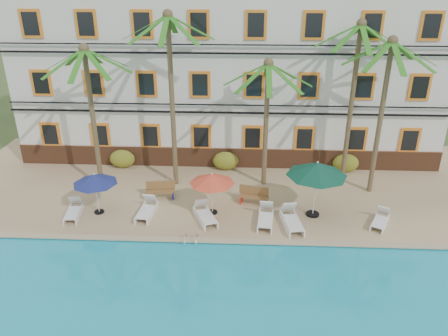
# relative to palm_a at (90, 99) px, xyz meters

# --- Properties ---
(ground) EXTENTS (100.00, 100.00, 0.00)m
(ground) POSITION_rel_palm_a_xyz_m (6.70, -3.94, -5.22)
(ground) COLOR #384C23
(ground) RESTS_ON ground
(pool_deck) EXTENTS (30.00, 12.00, 0.25)m
(pool_deck) POSITION_rel_palm_a_xyz_m (6.70, 1.06, -5.10)
(pool_deck) COLOR tan
(pool_deck) RESTS_ON ground
(pool_coping) EXTENTS (30.00, 0.35, 0.06)m
(pool_coping) POSITION_rel_palm_a_xyz_m (6.70, -4.84, -4.94)
(pool_coping) COLOR tan
(pool_coping) RESTS_ON pool_deck
(hotel_building) EXTENTS (25.40, 6.44, 10.22)m
(hotel_building) POSITION_rel_palm_a_xyz_m (6.70, 6.04, 0.15)
(hotel_building) COLOR silver
(hotel_building) RESTS_ON pool_deck
(palm_a) EXTENTS (4.46, 4.46, 7.69)m
(palm_a) POSITION_rel_palm_a_xyz_m (0.00, 0.00, 0.00)
(palm_a) COLOR brown
(palm_a) RESTS_ON pool_deck
(palm_b) EXTENTS (4.46, 4.46, 9.17)m
(palm_b) POSITION_rel_palm_a_xyz_m (3.98, 0.71, 0.84)
(palm_b) COLOR brown
(palm_b) RESTS_ON pool_deck
(palm_c) EXTENTS (4.46, 4.46, 6.91)m
(palm_c) POSITION_rel_palm_a_xyz_m (8.83, 0.89, -0.46)
(palm_c) COLOR brown
(palm_c) RESTS_ON pool_deck
(palm_d) EXTENTS (4.46, 4.46, 8.68)m
(palm_d) POSITION_rel_palm_a_xyz_m (13.36, 1.88, 0.57)
(palm_d) COLOR brown
(palm_d) RESTS_ON pool_deck
(palm_e) EXTENTS (4.46, 4.46, 8.11)m
(palm_e) POSITION_rel_palm_a_xyz_m (14.49, 0.29, 0.24)
(palm_e) COLOR brown
(palm_e) RESTS_ON pool_deck
(shrub_left) EXTENTS (1.50, 0.90, 1.10)m
(shrub_left) POSITION_rel_palm_a_xyz_m (0.47, 2.66, -4.42)
(shrub_left) COLOR #305C1A
(shrub_left) RESTS_ON pool_deck
(shrub_mid) EXTENTS (1.50, 0.90, 1.10)m
(shrub_mid) POSITION_rel_palm_a_xyz_m (6.65, 2.66, -4.42)
(shrub_mid) COLOR #305C1A
(shrub_mid) RESTS_ON pool_deck
(shrub_right) EXTENTS (1.50, 0.90, 1.10)m
(shrub_right) POSITION_rel_palm_a_xyz_m (13.66, 2.66, -4.42)
(shrub_right) COLOR #305C1A
(shrub_right) RESTS_ON pool_deck
(umbrella_blue) EXTENTS (2.14, 2.14, 2.15)m
(umbrella_blue) POSITION_rel_palm_a_xyz_m (0.67, -2.64, -3.15)
(umbrella_blue) COLOR black
(umbrella_blue) RESTS_ON pool_deck
(umbrella_red) EXTENTS (2.18, 2.18, 2.19)m
(umbrella_red) POSITION_rel_palm_a_xyz_m (6.22, -2.41, -3.11)
(umbrella_red) COLOR black
(umbrella_red) RESTS_ON pool_deck
(umbrella_green) EXTENTS (2.86, 2.86, 2.85)m
(umbrella_green) POSITION_rel_palm_a_xyz_m (11.10, -2.38, -2.53)
(umbrella_green) COLOR black
(umbrella_green) RESTS_ON pool_deck
(lounger_a) EXTENTS (0.85, 1.82, 0.83)m
(lounger_a) POSITION_rel_palm_a_xyz_m (-0.46, -2.99, -4.70)
(lounger_a) COLOR white
(lounger_a) RESTS_ON pool_deck
(lounger_b) EXTENTS (0.85, 1.93, 0.89)m
(lounger_b) POSITION_rel_palm_a_xyz_m (3.06, -2.73, -4.68)
(lounger_b) COLOR white
(lounger_b) RESTS_ON pool_deck
(lounger_c) EXTENTS (1.38, 2.04, 0.91)m
(lounger_c) POSITION_rel_palm_a_xyz_m (5.91, -3.06, -4.68)
(lounger_c) COLOR white
(lounger_c) RESTS_ON pool_deck
(lounger_d) EXTENTS (0.86, 1.98, 0.91)m
(lounger_d) POSITION_rel_palm_a_xyz_m (8.78, -3.19, -4.68)
(lounger_d) COLOR white
(lounger_d) RESTS_ON pool_deck
(lounger_e) EXTENTS (1.03, 2.12, 0.96)m
(lounger_e) POSITION_rel_palm_a_xyz_m (9.97, -3.41, -4.66)
(lounger_e) COLOR white
(lounger_e) RESTS_ON pool_deck
(lounger_f) EXTENTS (1.27, 1.72, 0.77)m
(lounger_f) POSITION_rel_palm_a_xyz_m (14.13, -3.11, -4.72)
(lounger_f) COLOR white
(lounger_f) RESTS_ON pool_deck
(bench_left) EXTENTS (1.55, 0.68, 0.93)m
(bench_left) POSITION_rel_palm_a_xyz_m (3.41, -1.04, -4.50)
(bench_left) COLOR olive
(bench_left) RESTS_ON pool_deck
(bench_right) EXTENTS (1.57, 0.81, 0.93)m
(bench_right) POSITION_rel_palm_a_xyz_m (8.27, -1.39, -4.50)
(bench_right) COLOR olive
(bench_right) RESTS_ON pool_deck
(pool_ladder) EXTENTS (0.54, 0.74, 0.74)m
(pool_ladder) POSITION_rel_palm_a_xyz_m (5.47, -4.94, -4.97)
(pool_ladder) COLOR silver
(pool_ladder) RESTS_ON ground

